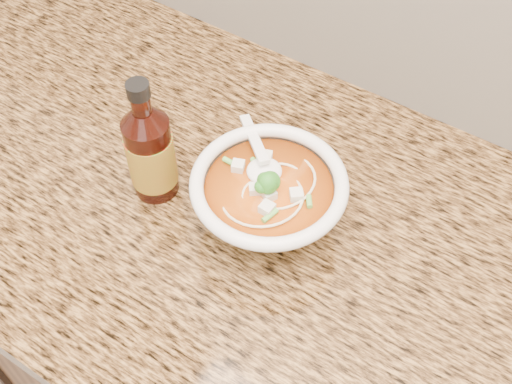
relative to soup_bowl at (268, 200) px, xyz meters
The scene contains 3 objects.
counter_slab 0.19m from the soup_bowl, ahead, with size 4.00×0.68×0.04m, color olive.
soup_bowl is the anchor object (origin of this frame).
hot_sauce_bottle 0.17m from the soup_bowl, 167.76° to the right, with size 0.08×0.08×0.20m.
Camera 1 is at (0.09, 1.23, 1.63)m, focal length 45.00 mm.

